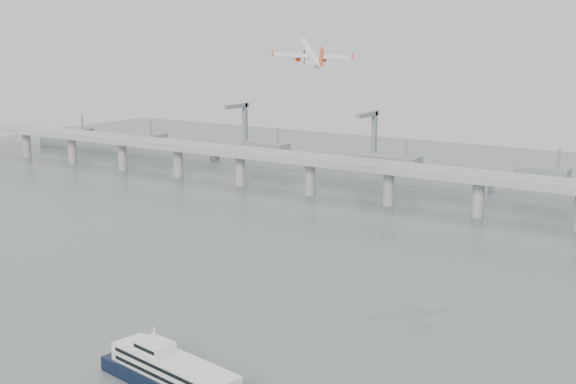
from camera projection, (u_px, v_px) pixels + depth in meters
The scene contains 5 objects.
ground at pixel (191, 336), 238.13m from camera, with size 900.00×900.00×0.00m, color #576562.
bridge at pixel (439, 179), 398.84m from camera, with size 800.00×22.00×23.90m.
distant_fleet at pixel (267, 158), 537.28m from camera, with size 453.00×60.90×40.00m.
ferry at pixel (174, 376), 201.00m from camera, with size 81.62×24.20×15.46m.
airliner at pixel (312, 54), 300.17m from camera, with size 27.90×28.29×13.70m.
Camera 1 is at (148.18, -170.74, 92.18)m, focal length 48.00 mm.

